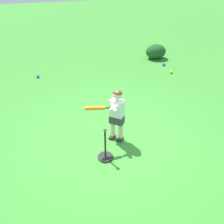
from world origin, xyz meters
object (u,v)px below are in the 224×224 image
at_px(child_batter, 116,112).
at_px(play_ball_near_batter, 164,64).
at_px(play_ball_behind_batter, 171,72).
at_px(play_ball_center_lawn, 38,76).
at_px(batting_tee, 105,153).

xyz_separation_m(child_batter, play_ball_near_batter, (2.84, 3.29, -0.60)).
bearing_deg(play_ball_behind_batter, play_ball_center_lawn, 166.93).
height_order(child_batter, play_ball_center_lawn, child_batter).
distance_m(child_batter, play_ball_behind_batter, 3.86).
xyz_separation_m(child_batter, batting_tee, (-0.34, -0.46, -0.55)).
distance_m(play_ball_behind_batter, play_ball_near_batter, 0.67).
xyz_separation_m(play_ball_behind_batter, play_ball_near_batter, (0.09, 0.66, 0.00)).
xyz_separation_m(child_batter, play_ball_center_lawn, (-1.32, 3.58, -0.60)).
height_order(play_ball_center_lawn, play_ball_near_batter, play_ball_near_batter).
bearing_deg(play_ball_behind_batter, play_ball_near_batter, 82.57).
relative_size(play_ball_center_lawn, batting_tee, 0.15).
bearing_deg(play_ball_near_batter, play_ball_behind_batter, -97.43).
height_order(child_batter, batting_tee, child_batter).
bearing_deg(play_ball_near_batter, child_batter, -130.76).
xyz_separation_m(play_ball_center_lawn, play_ball_near_batter, (4.16, -0.28, 0.00)).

